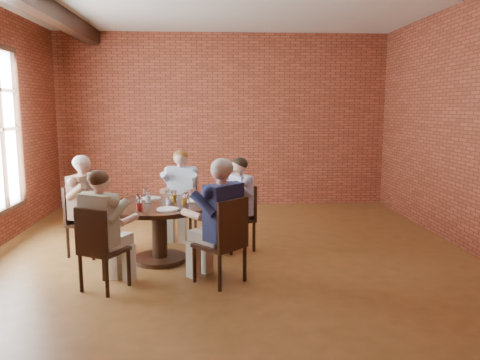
{
  "coord_description": "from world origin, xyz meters",
  "views": [
    {
      "loc": [
        -0.21,
        -5.85,
        1.95
      ],
      "look_at": [
        0.19,
        1.0,
        0.89
      ],
      "focal_mm": 35.0,
      "sensor_mm": 36.0,
      "label": 1
    }
  ],
  "objects": [
    {
      "name": "glass_h",
      "position": [
        -0.57,
        -0.07,
        0.82
      ],
      "size": [
        0.07,
        0.07,
        0.14
      ],
      "primitive_type": "cylinder",
      "color": "white",
      "rests_on": "dining_table"
    },
    {
      "name": "glass_g",
      "position": [
        -0.76,
        -0.19,
        0.82
      ],
      "size": [
        0.07,
        0.07,
        0.14
      ],
      "primitive_type": "cylinder",
      "color": "white",
      "rests_on": "dining_table"
    },
    {
      "name": "glass_f",
      "position": [
        -1.08,
        -0.38,
        0.82
      ],
      "size": [
        0.07,
        0.07,
        0.14
      ],
      "primitive_type": "cylinder",
      "color": "white",
      "rests_on": "dining_table"
    },
    {
      "name": "dining_table",
      "position": [
        -0.9,
        0.0,
        0.53
      ],
      "size": [
        1.35,
        1.35,
        0.75
      ],
      "color": "black",
      "rests_on": "floor"
    },
    {
      "name": "glass_c",
      "position": [
        -1.11,
        0.36,
        0.82
      ],
      "size": [
        0.07,
        0.07,
        0.14
      ],
      "primitive_type": "cylinder",
      "color": "white",
      "rests_on": "dining_table"
    },
    {
      "name": "plate_d",
      "position": [
        -0.75,
        -0.35,
        0.76
      ],
      "size": [
        0.26,
        0.26,
        0.01
      ],
      "primitive_type": "cylinder",
      "color": "white",
      "rests_on": "dining_table"
    },
    {
      "name": "chair_c",
      "position": [
        -1.97,
        0.35,
        0.51
      ],
      "size": [
        0.54,
        0.54,
        0.94
      ],
      "rotation": [
        0.0,
        0.0,
        1.26
      ],
      "color": "black",
      "rests_on": "floor"
    },
    {
      "name": "chair_b",
      "position": [
        -0.68,
        1.21,
        0.51
      ],
      "size": [
        0.49,
        0.49,
        0.93
      ],
      "rotation": [
        0.0,
        0.0,
        -0.18
      ],
      "color": "black",
      "rests_on": "floor"
    },
    {
      "name": "glass_e",
      "position": [
        -1.13,
        -0.09,
        0.82
      ],
      "size": [
        0.07,
        0.07,
        0.14
      ],
      "primitive_type": "cylinder",
      "color": "white",
      "rests_on": "dining_table"
    },
    {
      "name": "chair_a",
      "position": [
        0.19,
        0.45,
        0.5
      ],
      "size": [
        0.53,
        0.53,
        0.91
      ],
      "rotation": [
        0.0,
        0.0,
        -1.18
      ],
      "color": "black",
      "rests_on": "floor"
    },
    {
      "name": "plate_b",
      "position": [
        -1.04,
        0.35,
        0.76
      ],
      "size": [
        0.26,
        0.26,
        0.01
      ],
      "primitive_type": "cylinder",
      "color": "white",
      "rests_on": "dining_table"
    },
    {
      "name": "wall_back",
      "position": [
        0.0,
        3.5,
        1.7
      ],
      "size": [
        7.0,
        0.0,
        7.0
      ],
      "primitive_type": "plane",
      "rotation": [
        1.57,
        0.0,
        0.0
      ],
      "color": "brown",
      "rests_on": "ground"
    },
    {
      "name": "wall_front",
      "position": [
        0.0,
        -3.5,
        1.7
      ],
      "size": [
        7.0,
        0.0,
        7.0
      ],
      "primitive_type": "plane",
      "rotation": [
        -1.57,
        0.0,
        0.0
      ],
      "color": "brown",
      "rests_on": "ground"
    },
    {
      "name": "smartphone",
      "position": [
        -0.59,
        -0.34,
        0.75
      ],
      "size": [
        0.11,
        0.15,
        0.01
      ],
      "primitive_type": "cube",
      "rotation": [
        0.0,
        0.0,
        -0.35
      ],
      "color": "black",
      "rests_on": "dining_table"
    },
    {
      "name": "glass_d",
      "position": [
        -1.04,
        0.11,
        0.82
      ],
      "size": [
        0.07,
        0.07,
        0.14
      ],
      "primitive_type": "cylinder",
      "color": "white",
      "rests_on": "dining_table"
    },
    {
      "name": "diner_c",
      "position": [
        -1.89,
        0.32,
        0.67
      ],
      "size": [
        0.78,
        0.7,
        1.34
      ],
      "primitive_type": null,
      "rotation": [
        0.0,
        0.0,
        1.26
      ],
      "color": "brown",
      "rests_on": "floor"
    },
    {
      "name": "diner_a",
      "position": [
        0.12,
        0.42,
        0.64
      ],
      "size": [
        0.76,
        0.7,
        1.28
      ],
      "primitive_type": null,
      "rotation": [
        0.0,
        0.0,
        -1.18
      ],
      "color": "#3A4F99",
      "rests_on": "floor"
    },
    {
      "name": "diner_e",
      "position": [
        -0.14,
        -0.77,
        0.7
      ],
      "size": [
        0.9,
        0.9,
        1.41
      ],
      "primitive_type": null,
      "rotation": [
        0.0,
        0.0,
        3.91
      ],
      "color": "#171E43",
      "rests_on": "floor"
    },
    {
      "name": "diner_d",
      "position": [
        -1.39,
        -0.91,
        0.65
      ],
      "size": [
        0.75,
        0.8,
        1.31
      ],
      "primitive_type": null,
      "rotation": [
        0.0,
        0.0,
        2.65
      ],
      "color": "tan",
      "rests_on": "floor"
    },
    {
      "name": "floor",
      "position": [
        0.0,
        0.0,
        0.0
      ],
      "size": [
        7.0,
        7.0,
        0.0
      ],
      "primitive_type": "plane",
      "color": "brown",
      "rests_on": "ground"
    },
    {
      "name": "chair_d",
      "position": [
        -1.43,
        -0.98,
        0.5
      ],
      "size": [
        0.56,
        0.56,
        0.92
      ],
      "rotation": [
        0.0,
        0.0,
        2.65
      ],
      "color": "black",
      "rests_on": "floor"
    },
    {
      "name": "glass_b",
      "position": [
        -0.72,
        0.16,
        0.82
      ],
      "size": [
        0.07,
        0.07,
        0.14
      ],
      "primitive_type": "cylinder",
      "color": "white",
      "rests_on": "dining_table"
    },
    {
      "name": "plate_c",
      "position": [
        -1.41,
        0.08,
        0.76
      ],
      "size": [
        0.26,
        0.26,
        0.01
      ],
      "primitive_type": "cylinder",
      "color": "white",
      "rests_on": "dining_table"
    },
    {
      "name": "diner_b",
      "position": [
        -0.7,
        1.13,
        0.66
      ],
      "size": [
        0.63,
        0.72,
        1.32
      ],
      "primitive_type": null,
      "rotation": [
        0.0,
        0.0,
        -0.18
      ],
      "color": "#97A7C0",
      "rests_on": "floor"
    },
    {
      "name": "chair_e",
      "position": [
        -0.08,
        -0.84,
        0.53
      ],
      "size": [
        0.65,
        0.65,
        0.98
      ],
      "rotation": [
        0.0,
        0.0,
        3.91
      ],
      "color": "black",
      "rests_on": "floor"
    },
    {
      "name": "glass_a",
      "position": [
        -0.55,
        -0.0,
        0.82
      ],
      "size": [
        0.07,
        0.07,
        0.14
      ],
      "primitive_type": "cylinder",
      "color": "white",
      "rests_on": "dining_table"
    },
    {
      "name": "plate_a",
      "position": [
        -0.49,
        0.17,
        0.76
      ],
      "size": [
        0.26,
        0.26,
        0.01
      ],
      "primitive_type": "cylinder",
      "color": "white",
      "rests_on": "dining_table"
    }
  ]
}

